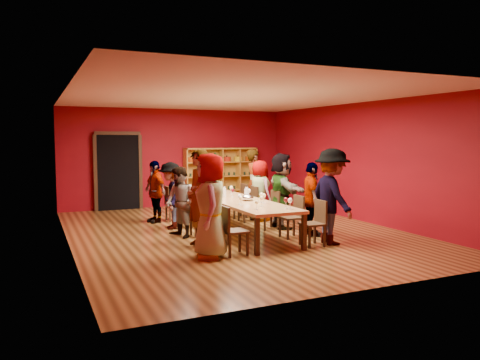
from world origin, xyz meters
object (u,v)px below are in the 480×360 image
at_px(shelving_unit, 220,173).
at_px(chair_person_left_4, 171,202).
at_px(person_left_4, 155,192).
at_px(chair_person_right_2, 271,208).
at_px(person_right_4, 254,183).
at_px(chair_person_left_1, 213,220).
at_px(person_left_1, 198,198).
at_px(chair_person_right_4, 240,199).
at_px(person_right_2, 282,191).
at_px(person_left_2, 180,202).
at_px(chair_person_left_2, 197,213).
at_px(spittoon_bowl, 248,198).
at_px(person_right_3, 260,191).
at_px(chair_person_left_0, 231,228).
at_px(chair_person_right_0, 316,220).
at_px(person_left_0, 211,206).
at_px(tasting_table, 234,201).
at_px(person_left_3, 171,195).
at_px(chair_person_left_3, 183,207).
at_px(chair_person_right_3, 250,202).
at_px(person_right_1, 312,199).
at_px(wine_bottle, 210,187).
at_px(person_right_0, 332,196).
at_px(chair_person_right_1, 294,214).

relative_size(shelving_unit, chair_person_left_4, 2.70).
bearing_deg(person_left_4, chair_person_right_2, 34.36).
height_order(shelving_unit, person_right_4, person_right_4).
xyz_separation_m(chair_person_left_1, person_left_1, (-0.29, 0.00, 0.45)).
distance_m(chair_person_left_1, chair_person_right_4, 3.27).
relative_size(chair_person_left_1, person_right_2, 0.51).
bearing_deg(chair_person_right_2, person_left_2, -178.59).
relative_size(chair_person_left_2, person_right_2, 0.51).
height_order(person_left_1, chair_person_left_2, person_left_1).
relative_size(shelving_unit, chair_person_left_2, 2.70).
height_order(chair_person_right_2, spittoon_bowl, chair_person_right_2).
bearing_deg(chair_person_left_1, person_right_3, 45.17).
height_order(chair_person_left_0, chair_person_right_0, same).
height_order(person_left_0, chair_person_left_4, person_left_0).
distance_m(tasting_table, person_left_3, 1.51).
bearing_deg(chair_person_right_2, spittoon_bowl, -154.00).
bearing_deg(chair_person_left_3, tasting_table, -45.25).
relative_size(person_left_2, person_right_2, 0.85).
bearing_deg(person_left_1, tasting_table, 126.76).
bearing_deg(person_right_4, person_left_4, 97.15).
height_order(person_left_1, chair_person_right_0, person_left_1).
height_order(chair_person_left_3, chair_person_right_2, same).
bearing_deg(person_left_2, person_left_3, 159.66).
bearing_deg(chair_person_right_4, chair_person_right_3, -90.00).
height_order(person_left_0, spittoon_bowl, person_left_0).
bearing_deg(tasting_table, person_right_1, -39.82).
bearing_deg(chair_person_left_1, person_left_4, 98.14).
bearing_deg(wine_bottle, person_left_4, 167.89).
xyz_separation_m(shelving_unit, person_left_0, (-2.69, -6.28, -0.07)).
height_order(chair_person_left_2, person_left_2, person_left_2).
relative_size(chair_person_right_0, spittoon_bowl, 3.39).
bearing_deg(chair_person_left_4, chair_person_left_2, -90.00).
xyz_separation_m(person_left_2, person_right_1, (2.62, -0.99, 0.04)).
relative_size(person_left_3, chair_person_right_0, 1.74).
height_order(chair_person_right_3, spittoon_bowl, chair_person_right_3).
bearing_deg(tasting_table, person_left_1, -138.96).
relative_size(person_right_0, chair_person_right_3, 2.13).
distance_m(person_left_1, spittoon_bowl, 1.46).
bearing_deg(person_left_3, person_right_4, 117.08).
xyz_separation_m(chair_person_right_3, chair_person_right_4, (0.00, 0.62, 0.00)).
xyz_separation_m(chair_person_left_4, chair_person_right_3, (1.82, -0.84, 0.00)).
xyz_separation_m(person_left_3, person_right_1, (2.53, -2.03, 0.02)).
relative_size(chair_person_right_1, person_right_2, 0.51).
bearing_deg(chair_person_right_2, chair_person_right_3, 90.00).
xyz_separation_m(tasting_table, chair_person_right_2, (0.91, -0.06, -0.20)).
xyz_separation_m(person_right_3, wine_bottle, (-1.13, 0.55, 0.10)).
bearing_deg(person_left_0, person_right_0, 105.88).
distance_m(person_left_1, person_right_4, 3.69).
bearing_deg(person_right_4, chair_person_right_3, 159.57).
xyz_separation_m(shelving_unit, chair_person_right_0, (-0.49, -6.24, -0.49)).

